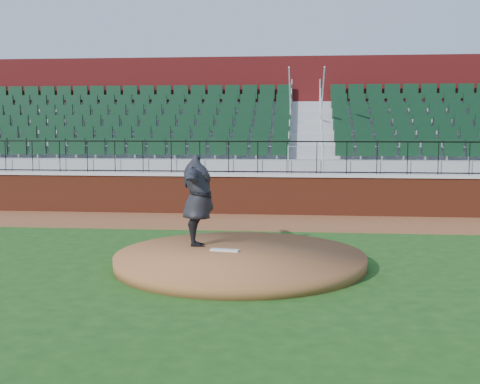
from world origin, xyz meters
name	(u,v)px	position (x,y,z in m)	size (l,w,h in m)	color
ground	(233,263)	(0.00, 0.00, 0.00)	(90.00, 90.00, 0.00)	#1A4413
warning_track	(254,222)	(0.00, 5.40, 0.01)	(34.00, 3.20, 0.01)	brown
field_wall	(258,195)	(0.00, 7.00, 0.60)	(34.00, 0.35, 1.20)	maroon
wall_cap	(258,175)	(0.00, 7.00, 1.25)	(34.00, 0.45, 0.10)	#B7B7B7
wall_railing	(258,157)	(0.00, 7.00, 1.80)	(34.00, 0.05, 1.00)	black
seating_stands	(263,139)	(0.00, 9.72, 2.30)	(34.00, 5.10, 4.60)	gray
concourse_wall	(268,127)	(0.00, 12.52, 2.75)	(34.00, 0.50, 5.50)	maroon
pitchers_mound	(240,260)	(0.18, -0.26, 0.12)	(5.03, 5.03, 0.25)	brown
pitching_rubber	(225,250)	(-0.16, -0.06, 0.27)	(0.59, 0.15, 0.04)	silver
pitcher	(198,200)	(-0.79, 0.45, 1.23)	(2.40, 0.65, 1.95)	black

